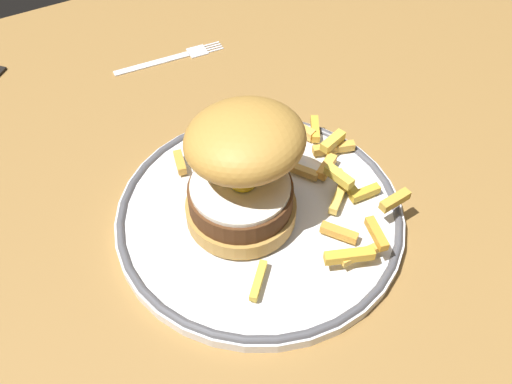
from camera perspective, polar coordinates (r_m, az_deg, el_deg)
ground_plane at (r=60.85cm, az=-0.61°, el=-2.57°), size 111.38×93.51×4.00cm
dinner_plate at (r=57.32cm, az=-0.00°, el=-2.46°), size 28.41×28.41×1.60cm
burger at (r=52.42cm, az=-1.30°, el=2.49°), size 13.20×13.62×12.24cm
fries_pile at (r=58.12cm, az=6.50°, el=0.67°), size 18.86×21.49×2.86cm
fork at (r=78.09cm, az=-8.13°, el=12.96°), size 14.46×2.34×0.36cm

